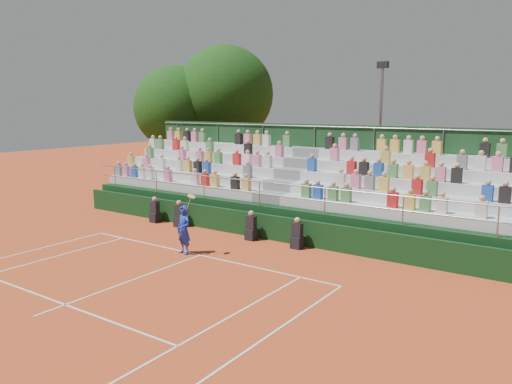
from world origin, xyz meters
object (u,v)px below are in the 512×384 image
Objects in this scene: tennis_player at (184,230)px; floodlight_mast at (381,121)px; tree_west at (176,108)px; tree_east at (225,94)px.

floodlight_mast is (1.95, 13.69, 3.58)m from tennis_player.
tree_west is 13.28m from floodlight_mast.
tree_east reaches higher than tree_west.
tree_west is at bearing 134.34° from tennis_player.
tree_west is at bearing -142.96° from tree_east.
floodlight_mast is (13.06, 2.32, -0.67)m from tree_west.
floodlight_mast is at bearing 10.07° from tree_west.
tree_east is (-8.54, 13.31, 5.12)m from tennis_player.
tree_east is 1.21× the size of floodlight_mast.
tree_east is 10.61m from floodlight_mast.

